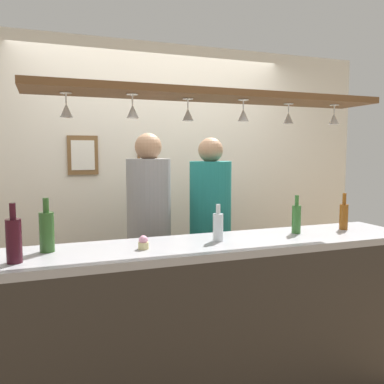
# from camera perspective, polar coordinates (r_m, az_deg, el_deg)

# --- Properties ---
(ground_plane) EXTENTS (8.00, 8.00, 0.00)m
(ground_plane) POSITION_cam_1_polar(r_m,az_deg,el_deg) (3.19, 0.68, -24.42)
(ground_plane) COLOR olive
(back_wall) EXTENTS (4.40, 0.06, 2.60)m
(back_wall) POSITION_cam_1_polar(r_m,az_deg,el_deg) (3.82, -5.18, 1.15)
(back_wall) COLOR silver
(back_wall) RESTS_ON ground_plane
(bar_counter) EXTENTS (2.70, 0.55, 1.05)m
(bar_counter) POSITION_cam_1_polar(r_m,az_deg,el_deg) (2.46, 5.06, -15.63)
(bar_counter) COLOR #99999E
(bar_counter) RESTS_ON ground_plane
(overhead_glass_rack) EXTENTS (2.20, 0.36, 0.04)m
(overhead_glass_rack) POSITION_cam_1_polar(r_m,az_deg,el_deg) (2.51, 3.24, 13.49)
(overhead_glass_rack) COLOR brown
(hanging_wineglass_far_left) EXTENTS (0.07, 0.07, 0.13)m
(hanging_wineglass_far_left) POSITION_cam_1_polar(r_m,az_deg,el_deg) (2.33, -17.39, 11.09)
(hanging_wineglass_far_left) COLOR silver
(hanging_wineglass_far_left) RESTS_ON overhead_glass_rack
(hanging_wineglass_left) EXTENTS (0.07, 0.07, 0.13)m
(hanging_wineglass_left) POSITION_cam_1_polar(r_m,az_deg,el_deg) (2.30, -8.42, 11.36)
(hanging_wineglass_left) COLOR silver
(hanging_wineglass_left) RESTS_ON overhead_glass_rack
(hanging_wineglass_center_left) EXTENTS (0.07, 0.07, 0.13)m
(hanging_wineglass_center_left) POSITION_cam_1_polar(r_m,az_deg,el_deg) (2.46, -0.59, 11.02)
(hanging_wineglass_center_left) COLOR silver
(hanging_wineglass_center_left) RESTS_ON overhead_glass_rack
(hanging_wineglass_center) EXTENTS (0.07, 0.07, 0.13)m
(hanging_wineglass_center) POSITION_cam_1_polar(r_m,az_deg,el_deg) (2.52, 7.27, 10.84)
(hanging_wineglass_center) COLOR silver
(hanging_wineglass_center) RESTS_ON overhead_glass_rack
(hanging_wineglass_center_right) EXTENTS (0.07, 0.07, 0.13)m
(hanging_wineglass_center_right) POSITION_cam_1_polar(r_m,az_deg,el_deg) (2.78, 13.50, 10.24)
(hanging_wineglass_center_right) COLOR silver
(hanging_wineglass_center_right) RESTS_ON overhead_glass_rack
(hanging_wineglass_right) EXTENTS (0.07, 0.07, 0.13)m
(hanging_wineglass_right) POSITION_cam_1_polar(r_m,az_deg,el_deg) (2.93, 19.48, 9.83)
(hanging_wineglass_right) COLOR silver
(hanging_wineglass_right) RESTS_ON overhead_glass_rack
(person_left_grey_shirt) EXTENTS (0.34, 0.34, 1.74)m
(person_left_grey_shirt) POSITION_cam_1_polar(r_m,az_deg,el_deg) (3.15, -6.11, -4.33)
(person_left_grey_shirt) COLOR #2D334C
(person_left_grey_shirt) RESTS_ON ground_plane
(person_right_teal_shirt) EXTENTS (0.34, 0.34, 1.72)m
(person_right_teal_shirt) POSITION_cam_1_polar(r_m,az_deg,el_deg) (3.31, 2.60, -4.12)
(person_right_teal_shirt) COLOR #2D334C
(person_right_teal_shirt) RESTS_ON ground_plane
(bottle_beer_amber_tall) EXTENTS (0.06, 0.06, 0.26)m
(bottle_beer_amber_tall) POSITION_cam_1_polar(r_m,az_deg,el_deg) (3.06, 20.71, -3.13)
(bottle_beer_amber_tall) COLOR brown
(bottle_beer_amber_tall) RESTS_ON bar_counter
(bottle_soda_clear) EXTENTS (0.06, 0.06, 0.23)m
(bottle_soda_clear) POSITION_cam_1_polar(r_m,az_deg,el_deg) (2.50, 3.71, -4.87)
(bottle_soda_clear) COLOR silver
(bottle_soda_clear) RESTS_ON bar_counter
(bottle_wine_dark_red) EXTENTS (0.08, 0.08, 0.30)m
(bottle_wine_dark_red) POSITION_cam_1_polar(r_m,az_deg,el_deg) (2.19, -23.93, -6.17)
(bottle_wine_dark_red) COLOR #380F19
(bottle_wine_dark_red) RESTS_ON bar_counter
(bottle_champagne_green) EXTENTS (0.08, 0.08, 0.30)m
(bottle_champagne_green) POSITION_cam_1_polar(r_m,az_deg,el_deg) (2.36, -19.89, -5.17)
(bottle_champagne_green) COLOR #2D5623
(bottle_champagne_green) RESTS_ON bar_counter
(bottle_beer_green_import) EXTENTS (0.06, 0.06, 0.26)m
(bottle_beer_green_import) POSITION_cam_1_polar(r_m,az_deg,el_deg) (2.82, 14.57, -3.61)
(bottle_beer_green_import) COLOR #336B2D
(bottle_beer_green_import) RESTS_ON bar_counter
(cupcake) EXTENTS (0.06, 0.06, 0.08)m
(cupcake) POSITION_cam_1_polar(r_m,az_deg,el_deg) (2.32, -6.90, -7.16)
(cupcake) COLOR beige
(cupcake) RESTS_ON bar_counter
(picture_frame_crest) EXTENTS (0.18, 0.02, 0.26)m
(picture_frame_crest) POSITION_cam_1_polar(r_m,az_deg,el_deg) (3.74, -6.35, 4.92)
(picture_frame_crest) COLOR brown
(picture_frame_crest) RESTS_ON back_wall
(picture_frame_caricature) EXTENTS (0.26, 0.02, 0.34)m
(picture_frame_caricature) POSITION_cam_1_polar(r_m,az_deg,el_deg) (3.65, -15.21, 5.06)
(picture_frame_caricature) COLOR brown
(picture_frame_caricature) RESTS_ON back_wall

